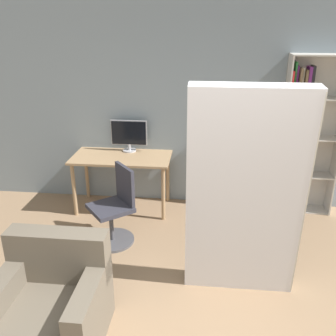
{
  "coord_description": "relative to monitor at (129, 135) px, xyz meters",
  "views": [
    {
      "loc": [
        -0.03,
        -1.84,
        2.47
      ],
      "look_at": [
        -0.4,
        1.7,
        1.05
      ],
      "focal_mm": 40.0,
      "sensor_mm": 36.0,
      "label": 1
    }
  ],
  "objects": [
    {
      "name": "desk",
      "position": [
        -0.07,
        -0.22,
        -0.34
      ],
      "size": [
        1.31,
        0.66,
        0.77
      ],
      "color": "tan",
      "rests_on": "ground"
    },
    {
      "name": "monitor",
      "position": [
        0.0,
        0.0,
        0.0
      ],
      "size": [
        0.49,
        0.19,
        0.44
      ],
      "color": "#B7B7BC",
      "rests_on": "desk"
    },
    {
      "name": "office_chair",
      "position": [
        0.02,
        -1.05,
        -0.63
      ],
      "size": [
        0.62,
        0.62,
        0.92
      ],
      "color": "#4C4C51",
      "rests_on": "ground"
    },
    {
      "name": "wall_back",
      "position": [
        1.07,
        0.14,
        0.35
      ],
      "size": [
        8.0,
        0.06,
        2.7
      ],
      "color": "gray",
      "rests_on": "ground"
    },
    {
      "name": "mattress_near",
      "position": [
        1.41,
        -1.77,
        -0.0
      ],
      "size": [
        1.04,
        0.34,
        2.01
      ],
      "color": "silver",
      "rests_on": "ground"
    },
    {
      "name": "bookshelf",
      "position": [
        2.29,
        -0.0,
        0.03
      ],
      "size": [
        0.73,
        0.28,
        2.08
      ],
      "color": "beige",
      "rests_on": "ground"
    },
    {
      "name": "armchair",
      "position": [
        -0.15,
        -2.52,
        -0.68
      ],
      "size": [
        0.85,
        0.8,
        0.85
      ],
      "color": "#665B4C",
      "rests_on": "ground"
    }
  ]
}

